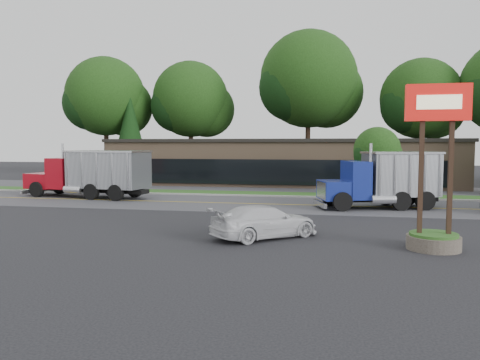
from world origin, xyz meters
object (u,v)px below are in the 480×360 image
(dump_truck_blue, at_px, (385,178))
(bilo_sign, at_px, (435,194))
(dump_truck_red, at_px, (93,172))
(rally_car, at_px, (265,221))

(dump_truck_blue, bearing_deg, bilo_sign, 76.73)
(dump_truck_red, distance_m, dump_truck_blue, 19.86)
(dump_truck_red, bearing_deg, dump_truck_blue, -175.42)
(bilo_sign, xyz_separation_m, rally_car, (-6.34, 0.93, -1.36))
(rally_car, bearing_deg, bilo_sign, -140.14)
(bilo_sign, height_order, dump_truck_red, bilo_sign)
(bilo_sign, xyz_separation_m, dump_truck_red, (-20.38, 12.69, -0.21))
(dump_truck_red, bearing_deg, rally_car, 149.33)
(bilo_sign, distance_m, dump_truck_blue, 11.08)
(bilo_sign, distance_m, dump_truck_red, 24.01)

